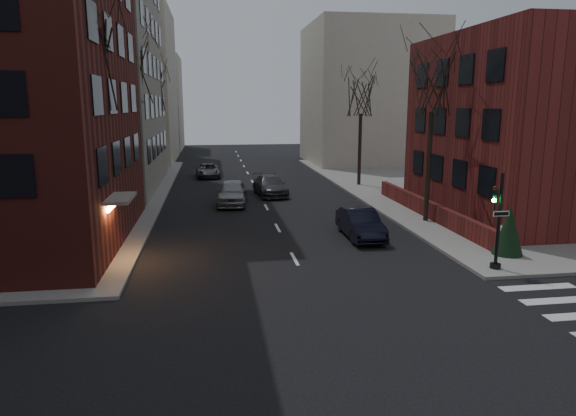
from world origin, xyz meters
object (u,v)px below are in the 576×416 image
object	(u,v)px
car_lane_silver	(232,192)
tree_left_c	(153,91)
tree_right_a	(433,83)
evergreen_shrub	(509,230)
streetlamp_far	(163,132)
car_lane_far	(208,171)
parked_sedan	(360,224)
tree_left_b	(129,73)
car_lane_gray	(270,185)
sandwich_board	(503,234)
traffic_signal	(497,227)
tree_left_a	(87,66)
streetlamp_near	(134,149)
tree_right_b	(361,95)

from	to	relation	value
car_lane_silver	tree_left_c	bearing A→B (deg)	119.65
tree_right_a	evergreen_shrub	size ratio (longest dim) A/B	4.33
streetlamp_far	car_lane_far	distance (m)	6.12
car_lane_silver	evergreen_shrub	size ratio (longest dim) A/B	2.23
tree_right_a	parked_sedan	size ratio (longest dim) A/B	2.12
tree_left_b	streetlamp_far	size ratio (longest dim) A/B	1.72
tree_right_a	evergreen_shrub	xyz separation A→B (m)	(0.82, -7.21, -6.76)
car_lane_silver	car_lane_gray	xyz separation A→B (m)	(3.03, 3.36, -0.10)
sandwich_board	evergreen_shrub	distance (m)	2.06
traffic_signal	tree_left_b	size ratio (longest dim) A/B	0.37
tree_left_c	tree_left_a	bearing A→B (deg)	-90.00
tree_left_b	tree_right_a	xyz separation A→B (m)	(17.60, -8.00, -0.88)
traffic_signal	car_lane_gray	distance (m)	20.99
streetlamp_near	sandwich_board	distance (m)	21.20
streetlamp_near	streetlamp_far	bearing A→B (deg)	90.00
tree_left_c	tree_right_b	bearing A→B (deg)	-24.44
tree_left_c	car_lane_far	bearing A→B (deg)	-6.65
tree_left_a	parked_sedan	xyz separation A→B (m)	(12.80, 1.21, -7.71)
traffic_signal	streetlamp_near	world-z (taller)	streetlamp_near
tree_right_a	sandwich_board	world-z (taller)	tree_right_a
car_lane_gray	car_lane_silver	bearing A→B (deg)	-137.23
traffic_signal	car_lane_silver	distance (m)	19.28
streetlamp_far	parked_sedan	size ratio (longest dim) A/B	1.37
tree_left_b	car_lane_far	bearing A→B (deg)	70.22
sandwich_board	car_lane_gray	bearing A→B (deg)	141.21
tree_left_a	tree_left_c	world-z (taller)	tree_left_a
sandwich_board	tree_left_c	bearing A→B (deg)	145.41
traffic_signal	parked_sedan	xyz separation A→B (m)	(-3.94, 6.22, -1.15)
streetlamp_near	car_lane_silver	size ratio (longest dim) A/B	1.25
car_lane_silver	car_lane_far	world-z (taller)	car_lane_silver
car_lane_far	tree_left_a	bearing A→B (deg)	-104.21
parked_sedan	evergreen_shrub	xyz separation A→B (m)	(5.62, -4.42, 0.52)
traffic_signal	sandwich_board	bearing A→B (deg)	54.98
sandwich_board	parked_sedan	bearing A→B (deg)	177.96
car_lane_silver	streetlamp_near	bearing A→B (deg)	-145.21
car_lane_far	tree_left_c	bearing A→B (deg)	169.89
tree_right_a	car_lane_gray	size ratio (longest dim) A/B	1.88
tree_right_a	sandwich_board	bearing A→B (deg)	-73.29
tree_left_b	sandwich_board	bearing A→B (deg)	-34.95
tree_right_a	streetlamp_near	world-z (taller)	tree_right_a
tree_left_c	streetlamp_near	xyz separation A→B (m)	(0.60, -18.00, -3.79)
tree_right_a	parked_sedan	xyz separation A→B (m)	(-4.80, -2.79, -7.27)
tree_left_b	tree_left_c	distance (m)	14.03
car_lane_silver	sandwich_board	distance (m)	18.00
traffic_signal	evergreen_shrub	xyz separation A→B (m)	(1.68, 1.80, -0.64)
tree_right_b	evergreen_shrub	world-z (taller)	tree_right_b
tree_right_a	streetlamp_near	bearing A→B (deg)	166.76
tree_left_b	car_lane_gray	distance (m)	12.89
tree_right_b	car_lane_far	xyz separation A→B (m)	(-12.77, 7.44, -6.94)
traffic_signal	sandwich_board	xyz separation A→B (m)	(2.50, 3.56, -1.30)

